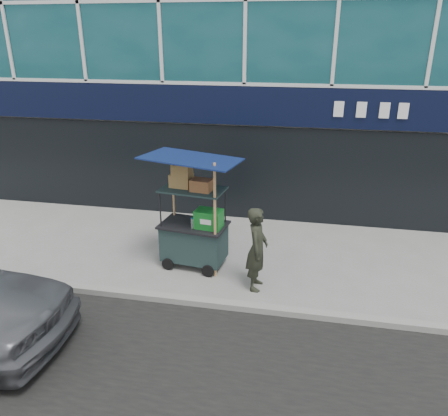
# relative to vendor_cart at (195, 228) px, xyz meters

# --- Properties ---
(ground) EXTENTS (80.00, 80.00, 0.00)m
(ground) POSITION_rel_vendor_cart_xyz_m (0.58, -1.20, -0.84)
(ground) COLOR slate
(ground) RESTS_ON ground
(curb) EXTENTS (80.00, 0.18, 0.12)m
(curb) POSITION_rel_vendor_cart_xyz_m (0.58, -1.40, -0.78)
(curb) COLOR gray
(curb) RESTS_ON ground
(vendor_cart) EXTENTS (1.91, 1.47, 2.39)m
(vendor_cart) POSITION_rel_vendor_cart_xyz_m (0.00, 0.00, 0.00)
(vendor_cart) COLOR #172828
(vendor_cart) RESTS_ON ground
(vendor_man) EXTENTS (0.41, 0.60, 1.62)m
(vendor_man) POSITION_rel_vendor_cart_xyz_m (1.35, -0.62, -0.03)
(vendor_man) COLOR black
(vendor_man) RESTS_ON ground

